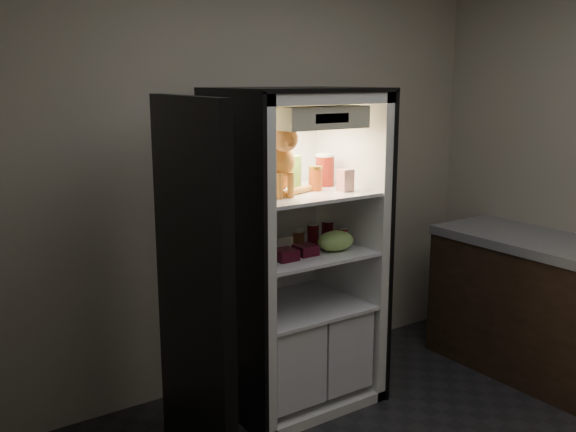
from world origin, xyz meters
The scene contains 16 objects.
room_shell centered at (0.00, 0.00, 1.62)m, with size 3.60×3.60×3.60m.
refrigerator centered at (0.00, 1.38, 0.79)m, with size 0.90×0.72×1.88m.
fridge_door centered at (-0.85, 0.98, 0.91)m, with size 0.14×0.87×1.85m.
tabby_cat centered at (-0.17, 1.30, 1.45)m, with size 0.36×0.41×0.43m.
parmesan_shaker centered at (0.01, 1.37, 1.39)m, with size 0.08×0.08×0.20m.
mayo_tub centered at (0.06, 1.46, 1.36)m, with size 0.10×0.10×0.14m.
salsa_jar centered at (0.10, 1.29, 1.36)m, with size 0.08×0.08×0.14m.
pepper_jar centered at (0.24, 1.39, 1.39)m, with size 0.12×0.12×0.19m.
cream_carton centered at (0.22, 1.17, 1.35)m, with size 0.07×0.07×0.13m, color white.
soda_can_a centered at (0.14, 1.37, 1.01)m, with size 0.07×0.07×0.13m.
soda_can_b centered at (0.26, 1.38, 1.01)m, with size 0.07×0.07×0.13m.
soda_can_c centered at (0.25, 1.22, 1.00)m, with size 0.07×0.07×0.12m.
condiment_jar centered at (0.06, 1.40, 0.99)m, with size 0.07×0.07×0.10m.
grape_bag centered at (0.18, 1.20, 1.00)m, with size 0.23×0.17×0.12m, color #78AD51.
berry_box_left centered at (-0.18, 1.20, 0.97)m, with size 0.12×0.12×0.06m, color #4D0C1D.
berry_box_right centered at (-0.02, 1.22, 0.97)m, with size 0.12×0.12×0.06m, color #4D0C1D.
Camera 1 is at (-2.11, -1.62, 1.92)m, focal length 40.00 mm.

